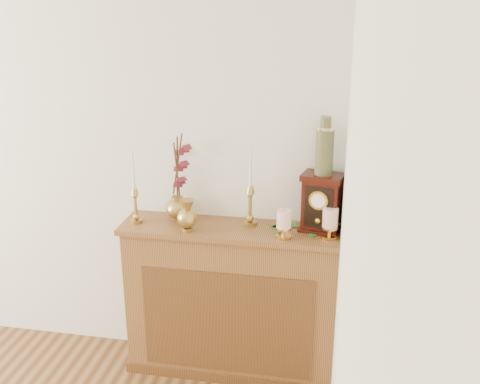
% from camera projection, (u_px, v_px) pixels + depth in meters
% --- Properties ---
extents(console_shelf, '(1.24, 0.34, 0.93)m').
position_uv_depth(console_shelf, '(232.00, 305.00, 3.27)').
color(console_shelf, brown).
rests_on(console_shelf, ground).
extents(candlestick_left, '(0.07, 0.07, 0.42)m').
position_uv_depth(candlestick_left, '(135.00, 200.00, 3.13)').
color(candlestick_left, '#B09246').
rests_on(candlestick_left, console_shelf).
extents(candlestick_center, '(0.08, 0.08, 0.47)m').
position_uv_depth(candlestick_center, '(250.00, 199.00, 3.09)').
color(candlestick_center, '#B09246').
rests_on(candlestick_center, console_shelf).
extents(bud_vase, '(0.11, 0.11, 0.18)m').
position_uv_depth(bud_vase, '(187.00, 216.00, 3.03)').
color(bud_vase, '#B09246').
rests_on(bud_vase, console_shelf).
extents(ginger_jar, '(0.21, 0.22, 0.52)m').
position_uv_depth(ginger_jar, '(181.00, 179.00, 3.17)').
color(ginger_jar, '#B09246').
rests_on(ginger_jar, console_shelf).
extents(pillar_candle_left, '(0.09, 0.09, 0.17)m').
position_uv_depth(pillar_candle_left, '(284.00, 223.00, 2.94)').
color(pillar_candle_left, gold).
rests_on(pillar_candle_left, console_shelf).
extents(pillar_candle_right, '(0.09, 0.09, 0.18)m').
position_uv_depth(pillar_candle_right, '(330.00, 221.00, 2.94)').
color(pillar_candle_right, gold).
rests_on(pillar_candle_right, console_shelf).
extents(ivy_garland, '(0.42, 0.16, 0.08)m').
position_uv_depth(ivy_garland, '(303.00, 230.00, 3.04)').
color(ivy_garland, '#2E6D29').
rests_on(ivy_garland, console_shelf).
extents(mantel_clock, '(0.24, 0.19, 0.32)m').
position_uv_depth(mantel_clock, '(322.00, 203.00, 3.01)').
color(mantel_clock, '#350F0A').
rests_on(mantel_clock, console_shelf).
extents(ceramic_vase, '(0.10, 0.10, 0.31)m').
position_uv_depth(ceramic_vase, '(325.00, 149.00, 2.91)').
color(ceramic_vase, '#172F22').
rests_on(ceramic_vase, mantel_clock).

